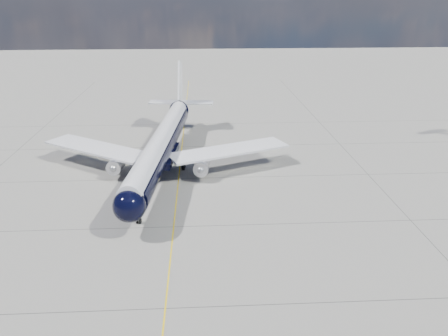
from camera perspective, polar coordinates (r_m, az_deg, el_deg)
The scene contains 3 objects.
ground at distance 72.75m, azimuth -5.79°, elevation 0.18°, with size 320.00×320.00×0.00m, color gray.
taxiway_centerline at distance 68.14m, azimuth -5.95°, elevation -1.38°, with size 0.16×160.00×0.01m, color #DEB70B.
main_airliner at distance 70.64m, azimuth -8.04°, elevation 3.27°, with size 40.85×49.95×14.43m.
Camera 1 is at (3.59, -37.47, 26.99)m, focal length 35.00 mm.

